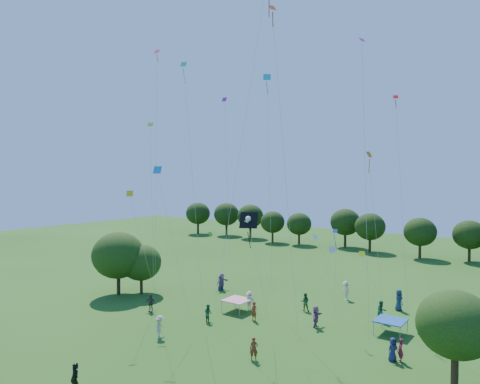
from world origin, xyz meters
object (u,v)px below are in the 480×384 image
(tent_red_stripe, at_px, (237,300))
(pirate_kite, at_px, (249,221))
(near_tree_west, at_px, (118,255))
(near_tree_north, at_px, (141,262))
(man_in_black, at_px, (75,381))
(near_tree_east, at_px, (455,325))
(tent_blue, at_px, (391,321))
(red_high_kite, at_px, (258,38))

(tent_red_stripe, bearing_deg, pirate_kite, -48.49)
(near_tree_west, bearing_deg, near_tree_north, 46.68)
(near_tree_north, height_order, tent_red_stripe, near_tree_north)
(man_in_black, bearing_deg, near_tree_east, 49.93)
(near_tree_west, distance_m, tent_blue, 26.87)
(pirate_kite, xyz_separation_m, red_high_kite, (-0.93, 2.59, 13.39))
(near_tree_east, xyz_separation_m, red_high_kite, (-13.61, 0.22, 18.71))
(near_tree_north, relative_size, tent_red_stripe, 2.34)
(tent_red_stripe, bearing_deg, near_tree_north, -174.74)
(near_tree_east, bearing_deg, near_tree_west, 177.31)
(near_tree_north, relative_size, man_in_black, 2.67)
(tent_red_stripe, relative_size, tent_blue, 1.00)
(tent_blue, relative_size, man_in_black, 1.14)
(near_tree_east, height_order, pirate_kite, pirate_kite)
(pirate_kite, bearing_deg, near_tree_north, 162.43)
(near_tree_west, distance_m, near_tree_north, 2.46)
(tent_red_stripe, bearing_deg, man_in_black, -84.27)
(near_tree_east, bearing_deg, man_in_black, -141.76)
(red_high_kite, bearing_deg, near_tree_east, -0.92)
(near_tree_east, bearing_deg, near_tree_north, 174.00)
(near_tree_west, relative_size, man_in_black, 3.38)
(tent_blue, bearing_deg, near_tree_north, -171.62)
(tent_blue, bearing_deg, tent_red_stripe, -168.86)
(near_tree_north, relative_size, pirate_kite, 0.61)
(near_tree_east, xyz_separation_m, man_in_black, (-16.78, -13.23, -2.85))
(near_tree_north, distance_m, man_in_black, 21.32)
(tent_blue, bearing_deg, man_in_black, -119.14)
(tent_blue, bearing_deg, pirate_kite, -127.56)
(near_tree_east, xyz_separation_m, tent_blue, (-5.62, 6.79, -2.78))
(tent_blue, relative_size, pirate_kite, 0.26)
(tent_red_stripe, distance_m, red_high_kite, 22.41)
(near_tree_north, distance_m, tent_red_stripe, 11.93)
(near_tree_north, bearing_deg, man_in_black, -50.71)
(near_tree_north, bearing_deg, near_tree_west, -133.32)
(near_tree_west, relative_size, near_tree_north, 1.26)
(man_in_black, bearing_deg, near_tree_north, 140.97)
(near_tree_east, relative_size, man_in_black, 2.99)
(tent_red_stripe, height_order, red_high_kite, red_high_kite)
(near_tree_east, xyz_separation_m, pirate_kite, (-12.67, -2.38, 5.33))
(near_tree_north, bearing_deg, red_high_kite, -10.10)
(near_tree_west, height_order, red_high_kite, red_high_kite)
(tent_blue, distance_m, red_high_kite, 23.85)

